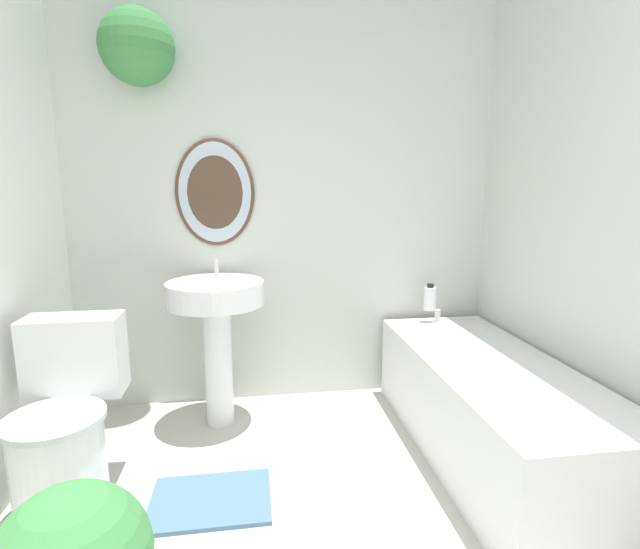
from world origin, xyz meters
name	(u,v)px	position (x,y,z in m)	size (l,w,h in m)	color
wall_back	(268,187)	(-0.11, 2.49, 1.31)	(2.63, 0.38, 2.40)	silver
toilet	(65,427)	(-0.99, 1.57, 0.34)	(0.40, 0.55, 0.76)	white
pedestal_sink	(216,316)	(-0.42, 2.18, 0.62)	(0.52, 0.52, 0.91)	white
bathtub	(490,406)	(0.91, 1.65, 0.26)	(0.64, 1.56, 0.57)	silver
shampoo_bottle	(430,298)	(0.86, 2.33, 0.64)	(0.07, 0.07, 0.16)	white
bath_mat	(211,500)	(-0.42, 1.48, 0.01)	(0.50, 0.36, 0.02)	#4C7093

